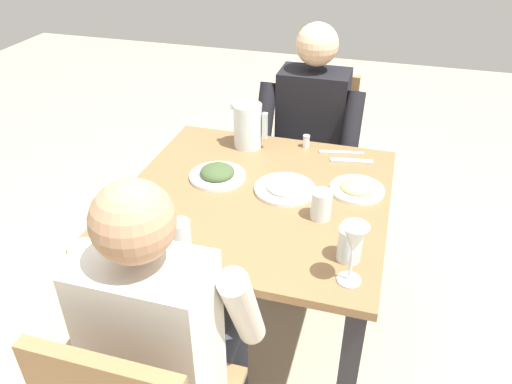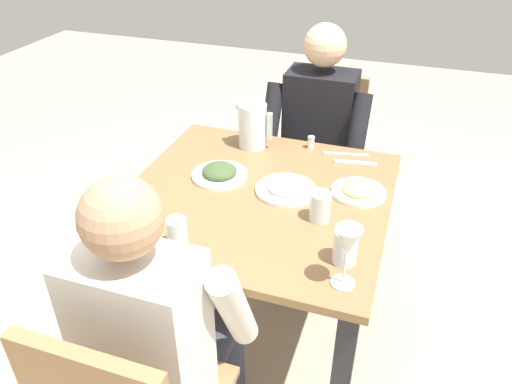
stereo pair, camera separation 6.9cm
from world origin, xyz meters
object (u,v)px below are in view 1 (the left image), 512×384
(plate_yoghurt, at_px, (285,186))
(water_glass_near_left, at_px, (180,235))
(diner_far, at_px, (308,142))
(wine_glass, at_px, (354,242))
(diner_near, at_px, (170,330))
(dining_table, at_px, (256,219))
(salt_shaker, at_px, (306,141))
(water_glass_far_right, at_px, (321,205))
(water_pitcher, at_px, (248,126))
(plate_dolmas, at_px, (217,174))
(water_glass_far_left, at_px, (350,244))
(plate_fries, at_px, (357,188))
(salad_bowl, at_px, (127,219))
(chair_far, at_px, (314,150))

(plate_yoghurt, height_order, water_glass_near_left, water_glass_near_left)
(diner_far, distance_m, wine_glass, 1.05)
(diner_near, bearing_deg, diner_far, 83.29)
(diner_near, bearing_deg, dining_table, 83.62)
(salt_shaker, bearing_deg, wine_glass, -70.29)
(water_glass_far_right, bearing_deg, water_pitcher, 131.68)
(diner_near, relative_size, plate_dolmas, 5.47)
(water_pitcher, xyz_separation_m, water_glass_far_left, (0.51, -0.63, -0.04))
(salt_shaker, bearing_deg, water_pitcher, -165.91)
(water_pitcher, height_order, water_glass_near_left, water_pitcher)
(diner_near, xyz_separation_m, water_glass_far_left, (0.44, 0.35, 0.13))
(dining_table, relative_size, plate_fries, 4.77)
(diner_near, bearing_deg, plate_dolmas, 98.65)
(plate_dolmas, bearing_deg, diner_far, 65.38)
(plate_fries, bearing_deg, dining_table, -160.86)
(salad_bowl, bearing_deg, chair_far, 69.98)
(salt_shaker, bearing_deg, dining_table, -103.79)
(diner_near, xyz_separation_m, water_pitcher, (-0.07, 0.98, 0.17))
(water_pitcher, height_order, salt_shaker, water_pitcher)
(water_pitcher, bearing_deg, dining_table, -68.95)
(diner_near, bearing_deg, plate_fries, 60.27)
(plate_fries, bearing_deg, water_pitcher, 154.28)
(wine_glass, bearing_deg, salad_bowl, 176.51)
(dining_table, height_order, plate_dolmas, plate_dolmas)
(diner_far, distance_m, water_glass_far_right, 0.73)
(dining_table, distance_m, water_pitcher, 0.44)
(plate_yoghurt, xyz_separation_m, water_glass_far_right, (0.15, -0.13, 0.03))
(plate_yoghurt, bearing_deg, water_pitcher, 127.53)
(dining_table, xyz_separation_m, plate_dolmas, (-0.17, 0.07, 0.13))
(salad_bowl, xyz_separation_m, water_glass_near_left, (0.21, -0.04, 0.01))
(salad_bowl, distance_m, salt_shaker, 0.87)
(water_glass_near_left, bearing_deg, water_pitcher, 90.26)
(dining_table, distance_m, salad_bowl, 0.49)
(salad_bowl, bearing_deg, plate_yoghurt, 40.57)
(water_pitcher, distance_m, plate_dolmas, 0.30)
(plate_fries, relative_size, wine_glass, 1.02)
(chair_far, bearing_deg, salad_bowl, -110.02)
(water_glass_far_left, bearing_deg, water_glass_near_left, -169.22)
(chair_far, distance_m, diner_far, 0.25)
(diner_far, height_order, salt_shaker, diner_far)
(water_pitcher, bearing_deg, salt_shaker, 14.09)
(water_glass_near_left, xyz_separation_m, water_glass_far_left, (0.51, 0.10, 0.00))
(dining_table, bearing_deg, diner_far, 82.95)
(water_pitcher, height_order, wine_glass, wine_glass)
(dining_table, xyz_separation_m, water_glass_far_left, (0.37, -0.27, 0.17))
(chair_far, xyz_separation_m, water_glass_far_right, (0.18, -0.90, 0.28))
(water_glass_near_left, distance_m, water_glass_far_left, 0.51)
(salad_bowl, distance_m, plate_fries, 0.83)
(plate_dolmas, bearing_deg, plate_fries, 5.54)
(plate_fries, bearing_deg, wine_glass, -86.29)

